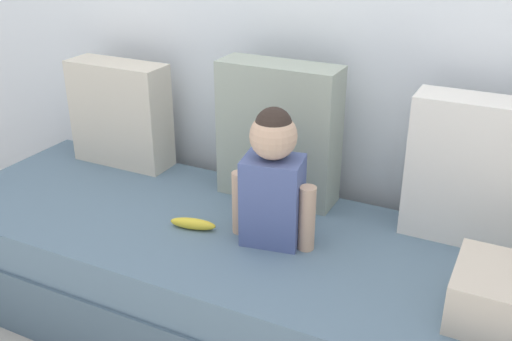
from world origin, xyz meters
The scene contains 7 objects.
ground_plane centered at (0.00, 0.00, 0.00)m, with size 12.00×12.00×0.00m, color #B2ADA3.
couch centered at (0.00, 0.00, 0.21)m, with size 2.44×0.83×0.43m.
throw_pillow_left centered at (-0.76, 0.32, 0.65)m, with size 0.44×0.16×0.45m, color beige.
throw_pillow_center centered at (0.00, 0.32, 0.69)m, with size 0.46×0.16×0.53m, color #99A393.
throw_pillow_right centered at (0.76, 0.32, 0.68)m, with size 0.51×0.16×0.50m, color silver.
toddler centered at (0.12, 0.00, 0.66)m, with size 0.31×0.18×0.48m.
banana centered at (-0.16, -0.06, 0.45)m, with size 0.17×0.04×0.04m, color yellow.
Camera 1 is at (0.86, -1.59, 1.49)m, focal length 41.27 mm.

